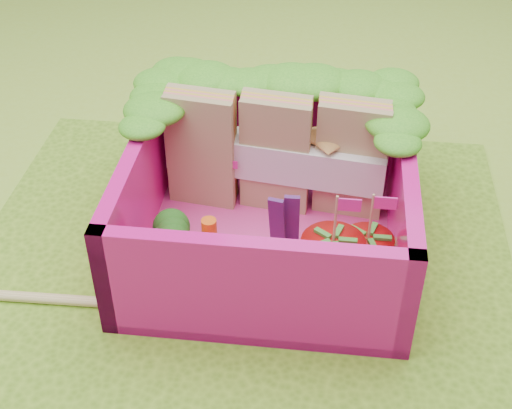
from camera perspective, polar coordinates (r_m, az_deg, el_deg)
The scene contains 13 objects.
ground at distance 3.37m, azimuth -1.54°, elevation -6.24°, with size 14.00×14.00×0.00m, color #9CC337.
placemat at distance 3.36m, azimuth -1.55°, elevation -6.05°, with size 2.60×2.60×0.03m, color #609221.
bento_floor at distance 3.50m, azimuth 1.01°, elevation -2.98°, with size 1.30×1.30×0.05m, color #DF388F.
bento_box at distance 3.34m, azimuth 1.06°, elevation 0.26°, with size 1.30×1.30×0.55m.
lettuce_ruffle at distance 3.58m, azimuth 1.94°, elevation 9.32°, with size 1.43×0.83×0.11m.
sandwich_stack at distance 3.54m, azimuth 1.65°, elevation 4.08°, with size 1.11×0.31×0.61m.
broccoli at distance 3.22m, azimuth -7.11°, elevation -3.10°, with size 0.33×0.33×0.24m.
carrot_sticks at distance 3.21m, azimuth -4.18°, elevation -3.77°, with size 0.12×0.15×0.29m.
purple_wedges at distance 3.26m, azimuth 2.30°, elevation -1.69°, with size 0.13×0.06×0.38m.
strawberry_left at distance 3.14m, azimuth 6.06°, elevation -4.80°, with size 0.28×0.28×0.52m.
strawberry_right at distance 3.23m, azimuth 8.80°, elevation -4.16°, with size 0.23×0.23×0.47m.
snap_peas at distance 3.30m, azimuth 7.50°, elevation -5.20°, with size 0.62×0.54×0.05m.
chopsticks at distance 3.41m, azimuth -18.56°, elevation -6.99°, with size 2.28×0.11×0.04m.
Camera 1 is at (0.37, -2.39, 2.34)m, focal length 50.00 mm.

